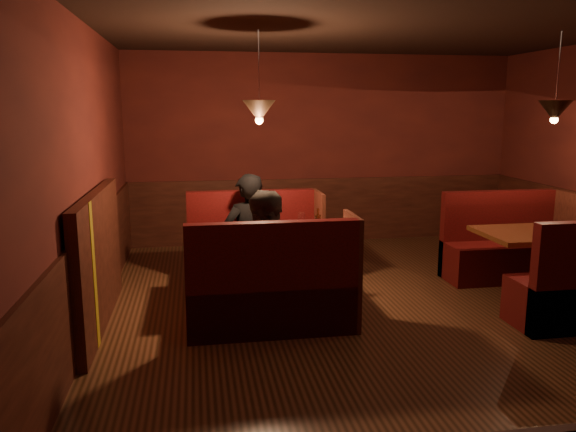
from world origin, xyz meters
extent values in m
cube|color=#362011|center=(0.00, 0.00, -0.01)|extent=(6.00, 7.00, 0.01)
cube|color=black|center=(0.00, 0.00, 2.90)|extent=(6.00, 7.00, 0.01)
cube|color=#441816|center=(0.00, 3.50, 1.45)|extent=(6.00, 0.01, 2.90)
cube|color=#441816|center=(-3.00, 0.00, 1.45)|extent=(0.01, 7.00, 2.90)
cube|color=black|center=(0.00, 3.48, 0.50)|extent=(6.00, 0.04, 1.00)
cube|color=black|center=(-2.98, 0.00, 0.50)|extent=(0.04, 7.00, 1.00)
cube|color=black|center=(-2.92, 0.40, 0.65)|extent=(0.10, 2.20, 1.30)
cube|color=gold|center=(-2.87, -0.15, 0.65)|extent=(0.01, 0.12, 1.30)
cylinder|color=#333333|center=(-1.31, 0.74, 2.45)|extent=(0.01, 0.01, 0.80)
cone|color=black|center=(-1.31, 0.74, 2.05)|extent=(0.34, 0.34, 0.22)
sphere|color=#FFBF72|center=(-1.31, 0.74, 1.96)|extent=(0.08, 0.08, 0.08)
cylinder|color=#333333|center=(1.74, 0.35, 2.45)|extent=(0.01, 0.01, 0.80)
cone|color=black|center=(1.74, 0.35, 2.05)|extent=(0.34, 0.34, 0.22)
sphere|color=#FFBF72|center=(1.74, 0.35, 1.96)|extent=(0.08, 0.08, 0.08)
cube|color=#4F270F|center=(-1.31, 0.74, 0.75)|extent=(1.46, 0.88, 0.05)
cylinder|color=black|center=(-1.31, 0.74, 0.36)|extent=(0.15, 0.15, 0.73)
cylinder|color=black|center=(-1.31, 0.74, 0.02)|extent=(0.58, 0.58, 0.04)
cylinder|color=silver|center=(-1.24, 0.65, 0.79)|extent=(0.29, 0.29, 0.02)
cube|color=black|center=(-1.23, 0.63, 0.82)|extent=(0.09, 0.08, 0.04)
ellipsoid|color=silver|center=(-1.28, 0.57, 0.83)|extent=(0.07, 0.07, 0.06)
cube|color=tan|center=(-1.18, 0.55, 0.82)|extent=(0.09, 0.07, 0.03)
cylinder|color=silver|center=(-1.33, 0.51, 0.80)|extent=(0.05, 0.13, 0.01)
cylinder|color=silver|center=(-1.39, 0.96, 0.79)|extent=(0.27, 0.27, 0.02)
ellipsoid|color=beige|center=(-1.38, 0.99, 0.82)|extent=(0.10, 0.10, 0.06)
cube|color=silver|center=(-1.44, 0.91, 0.80)|extent=(0.20, 0.07, 0.00)
cylinder|color=white|center=(-1.03, 0.73, 0.82)|extent=(0.05, 0.05, 0.09)
cylinder|color=white|center=(-0.82, 0.97, 0.86)|extent=(0.08, 0.08, 0.16)
cylinder|color=white|center=(-0.85, 0.56, 0.86)|extent=(0.08, 0.08, 0.16)
cylinder|color=#47230F|center=(-0.68, 0.76, 0.86)|extent=(0.06, 0.06, 0.17)
cylinder|color=#47230F|center=(-0.68, 0.76, 0.98)|extent=(0.03, 0.03, 0.07)
ellipsoid|color=white|center=(-0.96, 0.59, 0.80)|extent=(0.12, 0.12, 0.05)
cube|color=black|center=(-1.31, 1.49, 0.23)|extent=(1.56, 0.57, 0.47)
cube|color=black|center=(-1.31, 1.72, 0.55)|extent=(1.56, 0.12, 1.09)
cube|color=black|center=(-0.51, 1.49, 0.55)|extent=(0.04, 0.57, 1.09)
cube|color=black|center=(-1.31, -0.01, 0.23)|extent=(1.56, 0.57, 0.47)
cube|color=black|center=(-1.31, -0.24, 0.55)|extent=(1.56, 0.12, 1.09)
cube|color=black|center=(-0.51, -0.01, 0.55)|extent=(0.04, 0.57, 1.09)
cube|color=#4F270F|center=(1.74, 0.35, 0.74)|extent=(1.36, 0.87, 0.05)
cylinder|color=black|center=(1.74, 0.35, 0.36)|extent=(0.14, 0.14, 0.72)
cylinder|color=black|center=(1.74, 0.35, 0.02)|extent=(0.57, 0.57, 0.04)
cube|color=black|center=(1.74, 1.10, 0.23)|extent=(1.46, 0.56, 0.46)
cube|color=black|center=(1.74, 1.32, 0.54)|extent=(1.46, 0.12, 1.07)
cube|color=black|center=(2.49, 1.10, 0.54)|extent=(0.04, 0.56, 1.07)
imported|color=black|center=(-1.38, 1.42, 0.84)|extent=(0.71, 0.59, 1.68)
imported|color=#282520|center=(-1.28, 0.15, 0.83)|extent=(0.88, 0.73, 1.66)
camera|label=1|loc=(-1.98, -5.05, 2.08)|focal=35.00mm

